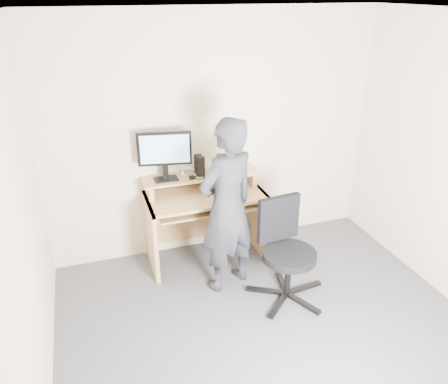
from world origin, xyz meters
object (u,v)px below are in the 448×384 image
desk (204,209)px  office_chair (285,247)px  monitor (165,152)px  person (227,207)px

desk → office_chair: 1.02m
office_chair → monitor: bearing=127.1°
desk → office_chair: office_chair is taller
monitor → person: bearing=-44.4°
office_chair → person: bearing=139.2°
desk → monitor: (-0.37, 0.05, 0.66)m
desk → monitor: size_ratio=2.31×
desk → person: person is taller
monitor → person: size_ratio=0.31×
office_chair → person: (-0.45, 0.31, 0.33)m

